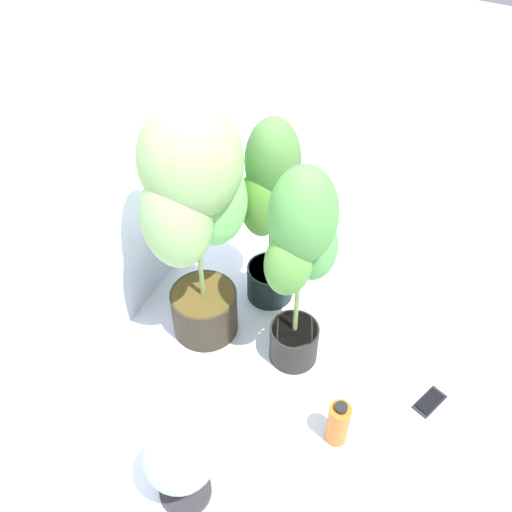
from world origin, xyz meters
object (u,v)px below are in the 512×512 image
(potted_plant_back_right, at_px, (269,204))
(cell_phone, at_px, (430,402))
(potted_plant_back_center, at_px, (195,208))
(potted_plant_center, at_px, (301,254))
(nutrient_bottle, at_px, (338,423))
(floor_fan, at_px, (180,460))

(potted_plant_back_right, height_order, cell_phone, potted_plant_back_right)
(potted_plant_back_center, height_order, potted_plant_center, potted_plant_back_center)
(potted_plant_center, relative_size, nutrient_bottle, 4.38)
(potted_plant_center, distance_m, floor_fan, 0.78)
(potted_plant_back_center, distance_m, nutrient_bottle, 0.92)
(cell_phone, relative_size, nutrient_bottle, 0.73)
(floor_fan, bearing_deg, potted_plant_center, 34.12)
(floor_fan, xyz_separation_m, nutrient_bottle, (0.42, -0.39, -0.13))
(potted_plant_back_center, height_order, potted_plant_back_right, potted_plant_back_center)
(nutrient_bottle, bearing_deg, potted_plant_center, 46.12)
(potted_plant_center, relative_size, cell_phone, 5.96)
(potted_plant_center, xyz_separation_m, floor_fan, (-0.70, 0.11, -0.35))
(potted_plant_back_right, height_order, nutrient_bottle, potted_plant_back_right)
(potted_plant_center, xyz_separation_m, cell_phone, (0.02, -0.56, -0.58))
(potted_plant_center, bearing_deg, potted_plant_back_center, 94.67)
(potted_plant_center, height_order, cell_phone, potted_plant_center)
(potted_plant_center, height_order, nutrient_bottle, potted_plant_center)
(potted_plant_back_center, bearing_deg, potted_plant_back_right, -30.30)
(potted_plant_back_right, bearing_deg, potted_plant_back_center, 149.70)
(nutrient_bottle, bearing_deg, potted_plant_back_center, 70.36)
(cell_phone, bearing_deg, potted_plant_back_right, -174.11)
(cell_phone, height_order, floor_fan, floor_fan)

